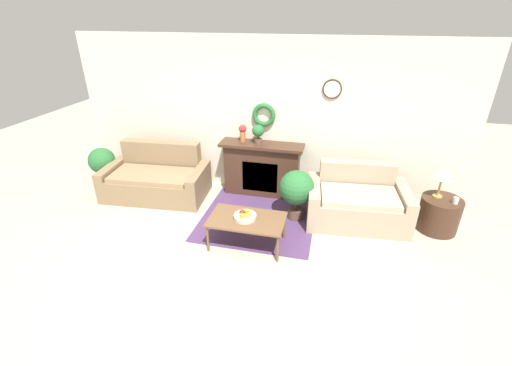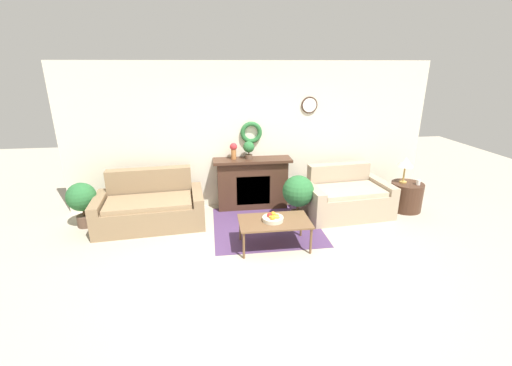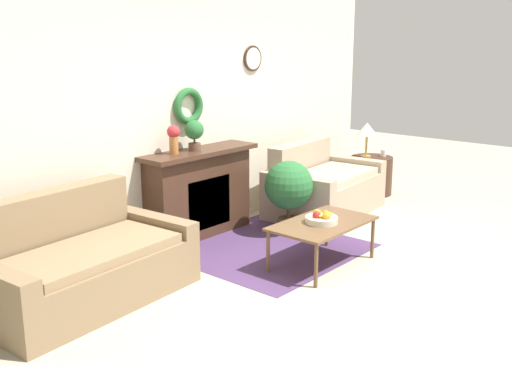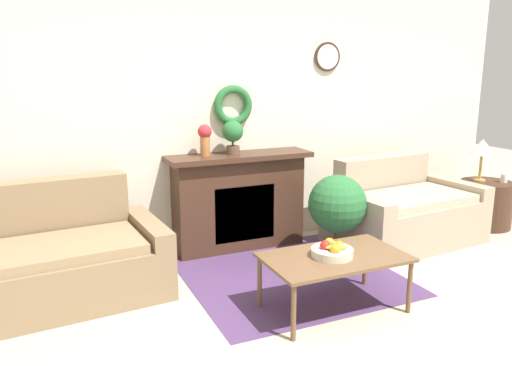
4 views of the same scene
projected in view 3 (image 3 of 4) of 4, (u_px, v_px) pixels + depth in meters
ground_plane at (368, 285)px, 5.36m from camera, size 16.00×16.00×0.00m
floor_rug at (267, 248)px, 6.30m from camera, size 1.80×1.73×0.01m
wall_back at (184, 114)px, 6.55m from camera, size 6.80×0.15×2.70m
fireplace at (199, 192)px, 6.63m from camera, size 1.45×0.41×0.98m
couch_left at (82, 265)px, 5.02m from camera, size 1.86×1.10×0.91m
loveseat_right at (323, 188)px, 7.56m from camera, size 1.61×1.09×0.86m
coffee_table at (323, 226)px, 5.76m from camera, size 1.06×0.63×0.43m
fruit_bowl at (322, 218)px, 5.72m from camera, size 0.31×0.31×0.12m
side_table_by_loveseat at (371, 175)px, 8.47m from camera, size 0.58×0.58×0.53m
table_lamp at (367, 130)px, 8.30m from camera, size 0.28×0.28×0.49m
mug at (383, 153)px, 8.43m from camera, size 0.08×0.08×0.10m
vase_on_mantel_left at (174, 137)px, 6.22m from camera, size 0.13×0.13×0.30m
potted_plant_on_mantel at (194, 132)px, 6.41m from camera, size 0.21×0.21×0.33m
potted_plant_floor_by_loveseat at (289, 188)px, 6.71m from camera, size 0.55×0.55×0.83m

